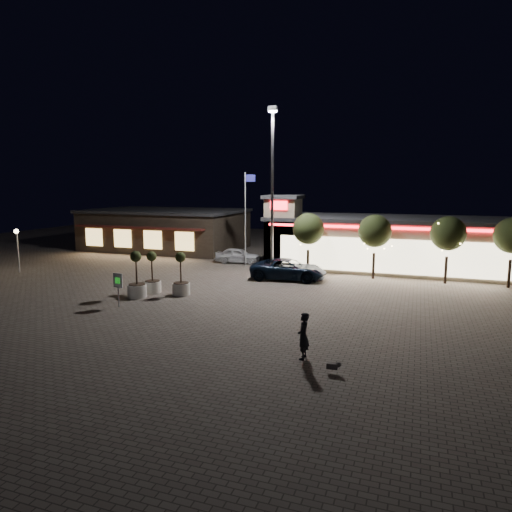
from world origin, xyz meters
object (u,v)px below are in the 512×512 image
(white_sedan, at_px, (238,255))
(pedestrian, at_px, (303,336))
(pickup_truck, at_px, (288,269))
(planter_mid, at_px, (137,283))
(valet_sign, at_px, (118,283))
(planter_left, at_px, (152,280))

(white_sedan, relative_size, pedestrian, 2.11)
(pickup_truck, height_order, white_sedan, pickup_truck)
(planter_mid, distance_m, valet_sign, 2.35)
(pedestrian, bearing_deg, white_sedan, -152.43)
(pickup_truck, height_order, planter_mid, planter_mid)
(planter_left, height_order, valet_sign, planter_left)
(planter_left, distance_m, valet_sign, 3.76)
(planter_left, xyz_separation_m, planter_mid, (-0.20, -1.44, 0.07))
(white_sedan, distance_m, pedestrian, 23.11)
(pickup_truck, height_order, valet_sign, valet_sign)
(pedestrian, distance_m, planter_left, 14.38)
(pedestrian, relative_size, planter_left, 0.70)
(pedestrian, relative_size, valet_sign, 0.97)
(planter_mid, bearing_deg, white_sedan, 85.07)
(valet_sign, bearing_deg, pickup_truck, 56.20)
(pickup_truck, xyz_separation_m, planter_mid, (-7.43, -8.35, 0.13))
(pickup_truck, distance_m, valet_sign, 12.80)
(pedestrian, xyz_separation_m, planter_left, (-12.01, 7.91, -0.12))
(planter_mid, bearing_deg, planter_left, 81.96)
(pickup_truck, relative_size, planter_mid, 1.90)
(pedestrian, bearing_deg, planter_mid, -118.81)
(pickup_truck, xyz_separation_m, pedestrian, (4.78, -14.81, 0.18))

